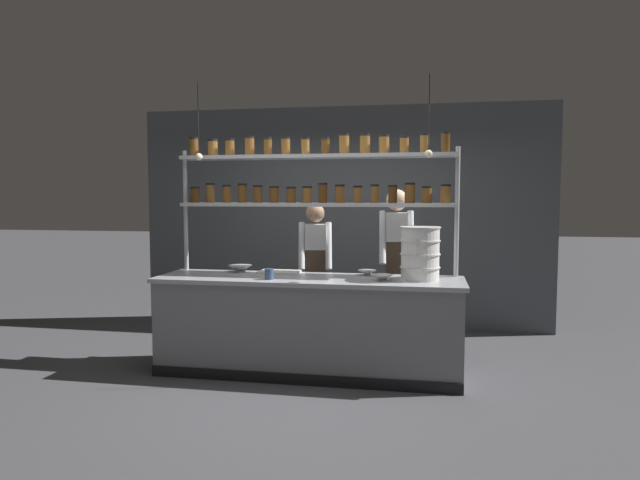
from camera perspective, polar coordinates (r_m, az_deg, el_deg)
ground_plane at (r=5.60m, az=-1.15°, el=-13.12°), size 40.00×40.00×0.00m
back_wall at (r=7.38m, az=2.13°, el=2.27°), size 5.31×0.12×2.82m
prep_counter at (r=5.48m, az=-1.16°, el=-8.54°), size 2.91×0.76×0.92m
spice_shelf_unit at (r=5.67m, az=-0.49°, el=5.73°), size 2.79×0.28×2.29m
chef_left at (r=6.21m, az=-0.49°, el=-2.70°), size 0.40×0.32×1.61m
chef_center at (r=6.04m, az=7.63°, el=-1.93°), size 0.38×0.32×1.76m
container_stack at (r=5.30m, az=9.99°, el=-1.31°), size 0.37×0.37×0.49m
cutting_board at (r=5.70m, az=-4.10°, el=-3.22°), size 0.40×0.26×0.02m
prep_bowl_near_left at (r=5.56m, az=4.72°, el=-3.28°), size 0.18×0.18×0.05m
prep_bowl_center_front at (r=5.85m, az=-7.98°, el=-2.85°), size 0.24×0.24×0.07m
prep_bowl_center_back at (r=5.23m, az=6.26°, el=-3.76°), size 0.20×0.20×0.05m
serving_cup_front at (r=5.29m, az=-5.09°, el=-3.41°), size 0.08×0.08×0.10m
pendant_light_row at (r=5.36m, az=-1.07°, el=8.90°), size 2.25×0.07×0.74m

